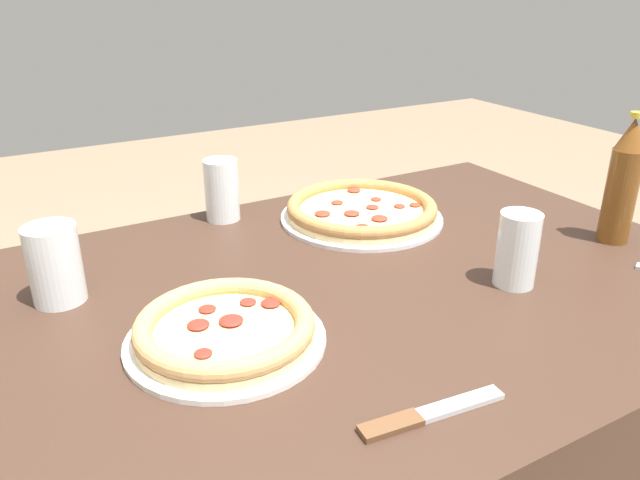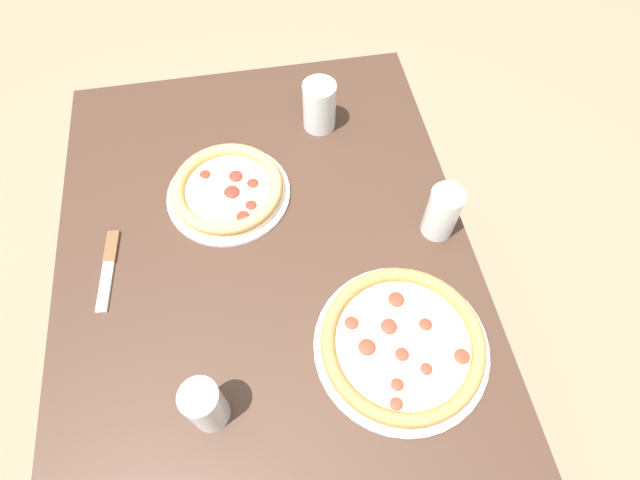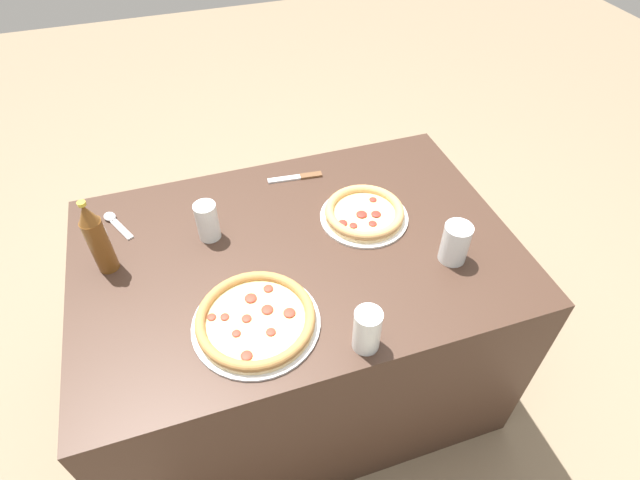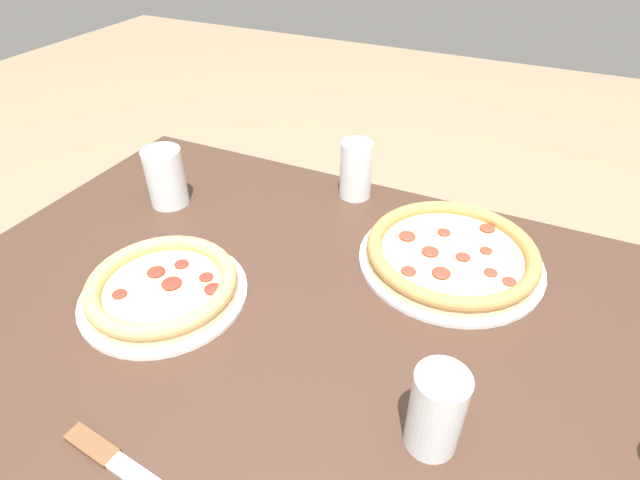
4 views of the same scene
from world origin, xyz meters
TOP-DOWN VIEW (x-y plane):
  - table at (0.00, 0.00)m, footprint 1.29×0.87m
  - pizza_pepperoni at (0.17, 0.23)m, footprint 0.33×0.33m
  - pizza_margherita at (-0.24, -0.06)m, footprint 0.28×0.28m
  - glass_iced_tea at (0.23, -0.13)m, footprint 0.07×0.07m
  - glass_orange_juice at (-0.07, 0.37)m, footprint 0.07×0.07m
  - glass_red_wine at (-0.42, 0.18)m, footprint 0.08×0.08m
  - knife at (-0.10, -0.32)m, footprint 0.19×0.04m

SIDE VIEW (x-z plane):
  - table at x=0.00m, z-range 0.00..0.74m
  - knife at x=-0.10m, z-range 0.74..0.75m
  - pizza_pepperoni at x=0.17m, z-range 0.74..0.78m
  - pizza_margherita at x=-0.24m, z-range 0.74..0.78m
  - glass_red_wine at x=-0.42m, z-range 0.73..0.85m
  - glass_orange_juice at x=-0.07m, z-range 0.73..0.86m
  - glass_iced_tea at x=0.23m, z-range 0.73..0.86m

